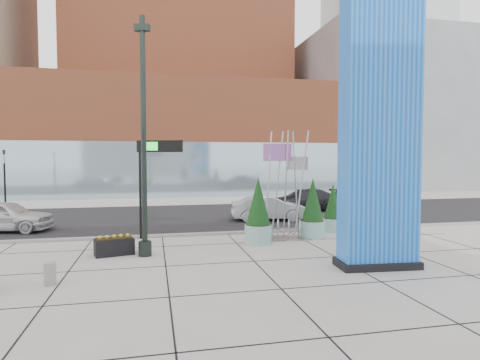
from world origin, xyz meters
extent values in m
plane|color=#9E9991|center=(0.00, 0.00, 0.00)|extent=(160.00, 160.00, 0.00)
cube|color=black|center=(0.00, 10.00, 0.01)|extent=(80.00, 12.00, 0.02)
cube|color=gray|center=(0.00, 4.00, 0.06)|extent=(80.00, 0.30, 0.12)
cube|color=#AC5232|center=(1.00, 27.00, 5.50)|extent=(34.00, 10.00, 11.00)
cube|color=#8CA5B2|center=(1.00, 22.20, 2.50)|extent=(34.00, 0.60, 5.00)
cube|color=slate|center=(26.00, 32.00, 9.00)|extent=(20.00, 18.00, 18.00)
cube|color=#B2B7BC|center=(36.00, 48.00, 27.50)|extent=(16.00, 16.00, 55.00)
cube|color=blue|center=(4.73, -2.54, 4.33)|extent=(2.47, 1.15, 8.66)
cube|color=black|center=(4.73, -2.54, 0.12)|extent=(2.68, 1.35, 0.24)
cylinder|color=black|center=(-2.69, 0.59, 4.29)|extent=(0.19, 0.19, 8.57)
cylinder|color=black|center=(-2.69, 0.59, 0.27)|extent=(0.47, 0.47, 0.54)
cube|color=black|center=(-2.69, 0.59, 8.14)|extent=(0.58, 0.38, 0.24)
cube|color=#A8ABAC|center=(3.23, 2.53, 0.03)|extent=(2.33, 1.70, 0.06)
cylinder|color=#A8ABAC|center=(2.56, 2.34, 2.38)|extent=(0.09, 0.09, 4.76)
cylinder|color=#A8ABAC|center=(2.94, 2.67, 2.38)|extent=(0.09, 0.09, 4.76)
cylinder|color=#A8ABAC|center=(3.32, 2.44, 2.38)|extent=(0.09, 0.09, 4.76)
cylinder|color=#A8ABAC|center=(3.75, 2.72, 2.38)|extent=(0.09, 0.09, 4.76)
cylinder|color=#A8ABAC|center=(3.99, 2.29, 2.38)|extent=(0.09, 0.09, 4.76)
torus|color=#A8ABAC|center=(2.51, 2.44, 0.46)|extent=(0.36, 0.84, 0.87)
torus|color=#A8ABAC|center=(2.99, 2.63, 0.46)|extent=(0.36, 0.84, 0.87)
torus|color=#A8ABAC|center=(3.47, 2.44, 0.46)|extent=(0.36, 0.84, 0.87)
torus|color=#A8ABAC|center=(3.94, 2.63, 0.46)|extent=(0.36, 0.84, 0.87)
cube|color=red|center=(2.94, 2.53, 3.81)|extent=(1.21, 0.39, 0.76)
cube|color=#A8ABAC|center=(3.80, 2.63, 3.33)|extent=(0.88, 0.46, 0.57)
cylinder|color=gray|center=(-5.23, -2.27, 0.31)|extent=(0.32, 0.32, 0.63)
cylinder|color=black|center=(-2.93, 3.80, 2.13)|extent=(0.10, 0.10, 4.27)
cube|color=black|center=(-2.02, 3.80, 4.06)|extent=(1.95, 0.93, 0.51)
cube|color=#19D833|center=(-2.42, 3.69, 4.06)|extent=(0.67, 0.28, 0.36)
cylinder|color=#88B7AE|center=(6.08, 3.60, 0.32)|extent=(0.93, 0.93, 0.65)
cylinder|color=black|center=(6.08, 3.60, 0.65)|extent=(0.85, 0.85, 0.06)
cone|color=black|center=(6.08, 3.60, 1.48)|extent=(0.83, 0.83, 1.67)
cylinder|color=#88B7AE|center=(4.57, 2.48, 0.37)|extent=(1.07, 1.07, 0.75)
cylinder|color=black|center=(4.57, 2.48, 0.75)|extent=(0.98, 0.98, 0.06)
cone|color=black|center=(4.57, 2.48, 1.71)|extent=(0.96, 0.96, 1.92)
cylinder|color=#88B7AE|center=(1.88, 1.80, 0.39)|extent=(1.12, 1.12, 0.78)
cylinder|color=black|center=(1.88, 1.80, 0.78)|extent=(1.03, 1.03, 0.07)
cone|color=black|center=(1.88, 1.80, 1.78)|extent=(1.00, 1.00, 2.01)
cube|color=black|center=(-3.80, 1.00, 0.29)|extent=(1.50, 1.01, 0.59)
cube|color=black|center=(-3.80, 1.00, 0.61)|extent=(1.38, 0.89, 0.06)
imported|color=silver|center=(-9.41, 6.92, 0.76)|extent=(4.70, 2.61, 1.51)
imported|color=#A7A9AE|center=(4.04, 7.54, 0.70)|extent=(4.43, 2.08, 1.41)
imported|color=black|center=(7.47, 11.15, 0.73)|extent=(5.11, 2.30, 1.45)
cylinder|color=black|center=(-12.00, 15.00, 1.60)|extent=(0.12, 0.12, 3.20)
imported|color=black|center=(-12.00, 15.00, 3.65)|extent=(0.15, 0.18, 0.90)
camera|label=1|loc=(-2.36, -14.20, 3.55)|focal=30.00mm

